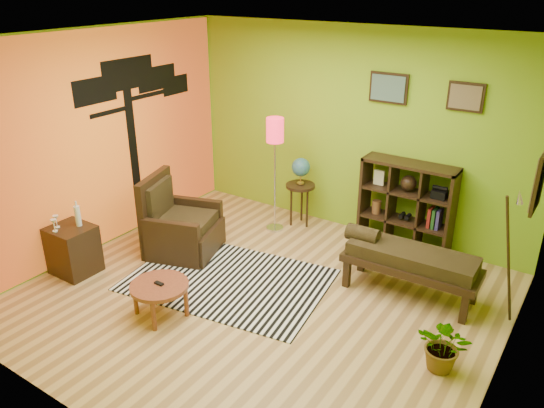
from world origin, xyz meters
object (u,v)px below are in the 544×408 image
Objects in this scene: side_cabinet at (73,249)px; potted_plant at (444,351)px; floor_lamp at (275,140)px; cube_shelf at (407,207)px; coffee_table at (160,288)px; armchair at (179,229)px; globe_table at (301,175)px; bench at (408,259)px.

potted_plant is at bearing 9.93° from side_cabinet.
cube_shelf is (1.74, 0.45, -0.71)m from floor_lamp.
coffee_table is 0.58× the size of armchair.
cube_shelf reaches higher than globe_table.
coffee_table is 1.52m from side_cabinet.
coffee_table is 0.67× the size of side_cabinet.
armchair is at bearing -145.14° from cube_shelf.
floor_lamp reaches higher than globe_table.
potted_plant is (0.76, -1.03, -0.24)m from bench.
floor_lamp is (1.37, 2.35, 1.01)m from side_cabinet.
armchair is 0.88× the size of cube_shelf.
cube_shelf reaches higher than side_cabinet.
coffee_table is 1.17× the size of potted_plant.
coffee_table is 0.38× the size of floor_lamp.
bench is (2.01, 1.85, 0.12)m from coffee_table.
armchair reaches higher than side_cabinet.
floor_lamp is at bearing -122.75° from globe_table.
cube_shelf reaches higher than coffee_table.
side_cabinet is 0.56× the size of floor_lamp.
cube_shelf is (2.42, 1.69, 0.29)m from armchair.
floor_lamp is 0.68m from globe_table.
floor_lamp is at bearing 59.71° from side_cabinet.
coffee_table is 0.51× the size of cube_shelf.
cube_shelf is at bearing 14.62° from floor_lamp.
floor_lamp reaches higher than armchair.
armchair is at bearing -118.80° from floor_lamp.
coffee_table is at bearing -55.26° from armchair.
coffee_table is 3.30m from cube_shelf.
armchair is at bearing 58.12° from side_cabinet.
side_cabinet is at bearing -138.03° from cube_shelf.
armchair is at bearing 174.17° from potted_plant.
floor_lamp is (-0.15, 2.42, 0.99)m from coffee_table.
globe_table is at bearing 88.57° from coffee_table.
armchair is at bearing -166.87° from bench.
armchair is 2.91m from bench.
side_cabinet is at bearing -153.26° from bench.
globe_table is (0.89, 1.56, 0.46)m from armchair.
potted_plant is (4.28, 0.75, -0.10)m from side_cabinet.
floor_lamp is at bearing 61.20° from armchair.
coffee_table is at bearing -119.08° from cube_shelf.
side_cabinet is at bearing -120.29° from floor_lamp.
potted_plant is at bearing -35.63° from globe_table.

